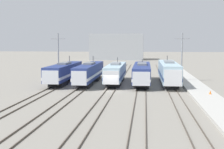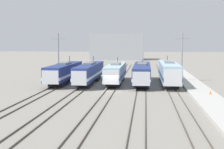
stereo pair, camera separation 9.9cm
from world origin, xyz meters
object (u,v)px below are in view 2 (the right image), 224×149
(locomotive_center_left, at_px, (89,73))
(locomotive_center, at_px, (116,73))
(locomotive_center_right, at_px, (142,73))
(catenary_tower_right, at_px, (182,56))
(traffic_cone, at_px, (210,92))
(locomotive_far_left, at_px, (64,72))
(catenary_tower_left, at_px, (58,55))
(locomotive_far_right, at_px, (169,72))

(locomotive_center_left, bearing_deg, locomotive_center, 4.89)
(locomotive_center_left, xyz_separation_m, locomotive_center_right, (9.99, 0.49, -0.04))
(locomotive_center, xyz_separation_m, catenary_tower_right, (12.78, 4.14, 3.12))
(locomotive_center_left, distance_m, traffic_cone, 23.43)
(locomotive_center_left, height_order, traffic_cone, locomotive_center_left)
(locomotive_center_right, bearing_deg, locomotive_center, -179.26)
(locomotive_center_left, bearing_deg, traffic_cone, -30.85)
(locomotive_far_left, relative_size, catenary_tower_left, 1.91)
(traffic_cone, bearing_deg, locomotive_far_right, 112.06)
(locomotive_center_left, height_order, catenary_tower_left, catenary_tower_left)
(locomotive_far_right, height_order, traffic_cone, locomotive_far_right)
(locomotive_center_right, height_order, locomotive_far_right, locomotive_far_right)
(locomotive_far_right, xyz_separation_m, catenary_tower_right, (2.79, 4.00, 2.92))
(locomotive_center, bearing_deg, locomotive_far_right, 0.79)
(locomotive_far_right, height_order, catenary_tower_right, catenary_tower_right)
(locomotive_center, bearing_deg, locomotive_center_right, 0.74)
(locomotive_center_left, distance_m, locomotive_far_right, 15.00)
(locomotive_center, distance_m, traffic_cone, 19.59)
(catenary_tower_left, distance_m, traffic_cone, 32.28)
(catenary_tower_right, bearing_deg, catenary_tower_left, 180.00)
(locomotive_center_right, bearing_deg, traffic_cone, -51.07)
(locomotive_far_left, bearing_deg, locomotive_center_left, -3.51)
(locomotive_center_left, height_order, locomotive_far_right, locomotive_far_right)
(locomotive_center, bearing_deg, catenary_tower_right, 17.96)
(locomotive_center_right, bearing_deg, catenary_tower_right, 27.64)
(locomotive_center, relative_size, locomotive_far_right, 0.89)
(locomotive_center_left, relative_size, locomotive_center, 1.13)
(locomotive_far_left, xyz_separation_m, locomotive_center, (9.99, 0.12, -0.01))
(catenary_tower_left, bearing_deg, traffic_cone, -31.21)
(locomotive_far_right, bearing_deg, locomotive_far_left, -179.26)
(catenary_tower_right, distance_m, traffic_cone, 17.33)
(locomotive_center_left, height_order, locomotive_center_right, locomotive_center_left)
(catenary_tower_right, bearing_deg, traffic_cone, -82.09)
(locomotive_center, distance_m, locomotive_far_right, 9.99)
(traffic_cone, bearing_deg, locomotive_center_right, 128.93)
(locomotive_far_left, xyz_separation_m, traffic_cone, (25.07, -12.30, -1.44))
(locomotive_center_right, bearing_deg, locomotive_far_right, 0.83)
(locomotive_center, bearing_deg, locomotive_center_left, -175.11)
(locomotive_center, distance_m, catenary_tower_left, 13.31)
(locomotive_far_left, height_order, traffic_cone, locomotive_far_left)
(locomotive_center_right, bearing_deg, locomotive_far_left, -179.29)
(locomotive_far_left, relative_size, catenary_tower_right, 1.91)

